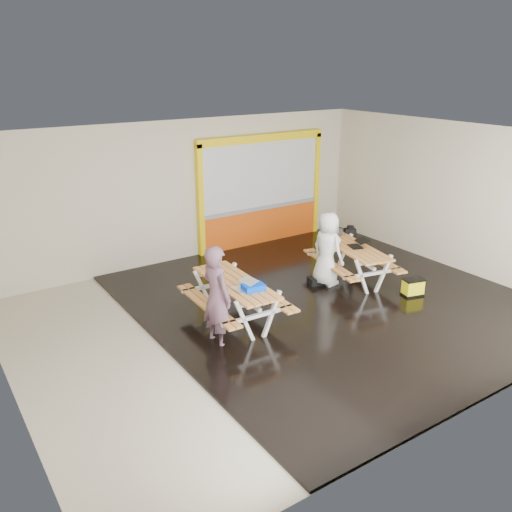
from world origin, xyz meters
TOP-DOWN VIEW (x-y plane):
  - room at (0.00, 0.00)m, footprint 10.02×8.02m
  - deck at (1.25, 0.00)m, footprint 7.50×7.98m
  - kiosk at (2.20, 3.93)m, footprint 3.88×0.16m
  - picnic_table_left at (-0.91, 0.25)m, footprint 1.57×2.25m
  - picnic_table_right at (2.41, 0.53)m, footprint 1.83×2.37m
  - person_left at (-1.60, -0.25)m, footprint 0.52×0.73m
  - person_right at (1.73, 0.66)m, footprint 0.61×0.86m
  - laptop_left at (-0.96, -0.15)m, footprint 0.41×0.37m
  - laptop_right at (2.48, 0.48)m, footprint 0.50×0.47m
  - blue_pouch at (-0.85, -0.28)m, footprint 0.42×0.32m
  - toolbox at (2.57, 1.42)m, footprint 0.42×0.25m
  - backpack at (3.08, 1.37)m, footprint 0.32×0.28m
  - dark_case at (1.59, 0.78)m, footprint 0.45×0.38m
  - fluke_bag at (2.88, -0.85)m, footprint 0.49×0.38m

SIDE VIEW (x-z plane):
  - deck at x=1.25m, z-range 0.00..0.05m
  - dark_case at x=1.59m, z-range 0.05..0.20m
  - fluke_bag at x=2.88m, z-range 0.04..0.42m
  - picnic_table_right at x=2.41m, z-range 0.22..1.07m
  - picnic_table_left at x=-0.91m, z-range 0.23..1.10m
  - backpack at x=3.08m, z-range 0.56..1.01m
  - person_right at x=1.73m, z-range 0.06..1.71m
  - laptop_right at x=2.48m, z-range 0.82..0.99m
  - person_left at x=-1.60m, z-range -0.03..1.86m
  - laptop_left at x=-0.96m, z-range 0.84..1.01m
  - blue_pouch at x=-0.85m, z-range 0.87..0.98m
  - toolbox at x=2.57m, z-range 0.82..1.05m
  - kiosk at x=2.20m, z-range -0.06..2.94m
  - room at x=0.00m, z-range -0.01..3.51m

